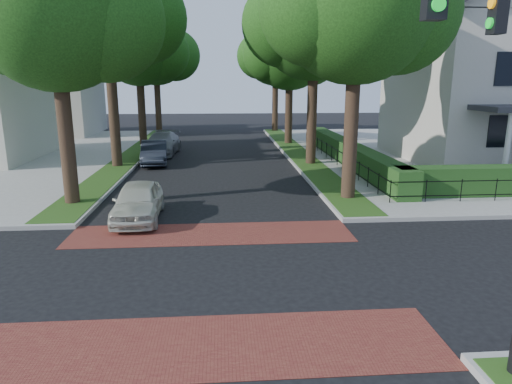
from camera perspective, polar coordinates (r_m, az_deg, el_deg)
ground at (r=11.80m, az=-5.92°, el=-10.25°), size 120.00×120.00×0.00m
sidewalk_ne at (r=35.70m, az=28.21°, el=4.49°), size 30.00×30.00×0.15m
crosswalk_far at (r=14.78m, az=-5.60°, el=-5.21°), size 9.00×2.20×0.01m
crosswalk_near at (r=8.97m, az=-6.47°, el=-18.52°), size 9.00×2.20×0.01m
grass_strip_ne at (r=30.65m, az=5.18°, el=4.96°), size 1.60×29.80×0.02m
grass_strip_nw at (r=30.79m, az=-15.13°, el=4.58°), size 1.60×29.80×0.02m
tree_right_near at (r=18.98m, az=12.64°, el=22.01°), size 7.75×6.67×10.66m
tree_right_mid at (r=26.75m, az=7.46°, el=20.47°), size 8.25×7.09×11.22m
tree_right_far at (r=35.46m, az=4.35°, el=17.08°), size 7.25×6.23×9.74m
tree_right_back at (r=44.39m, az=2.56°, el=16.87°), size 7.50×6.45×10.20m
tree_left_near at (r=19.09m, az=-23.41°, el=20.13°), size 7.50×6.45×10.20m
tree_left_mid at (r=26.90m, az=-17.85°, el=20.69°), size 8.00×6.88×11.48m
tree_left_far at (r=35.56m, az=-14.31°, el=17.05°), size 7.00×6.02×9.86m
tree_left_back at (r=44.48m, az=-12.29°, el=16.77°), size 7.75×6.66×10.44m
hedge_main_road at (r=27.10m, az=11.44°, el=4.86°), size 1.00×18.00×1.20m
fence_main_road at (r=26.92m, az=9.78°, el=4.55°), size 0.06×18.00×0.90m
house_victorian at (r=31.74m, az=29.32°, el=14.24°), size 13.00×13.05×12.48m
house_left_far at (r=45.64m, az=-25.33°, el=12.73°), size 10.00×9.00×10.14m
parked_car_front at (r=16.58m, az=-14.54°, el=-1.11°), size 1.70×3.96×1.33m
parked_car_middle at (r=27.66m, az=-12.59°, el=4.84°), size 1.89×4.29×1.37m
parked_car_rear at (r=31.19m, az=-11.67°, el=5.93°), size 2.35×5.11×1.45m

